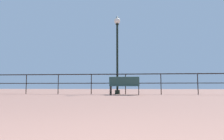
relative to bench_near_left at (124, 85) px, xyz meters
The scene contains 3 objects.
pier_railing 0.80m from the bench_near_left, 87.23° to the left, with size 22.49×0.05×1.11m.
bench_near_left is the anchor object (origin of this frame).
lamppost_center 2.40m from the bench_near_left, 113.16° to the left, with size 0.35×0.35×4.42m.
Camera 1 is at (0.26, -0.38, 0.42)m, focal length 30.18 mm.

